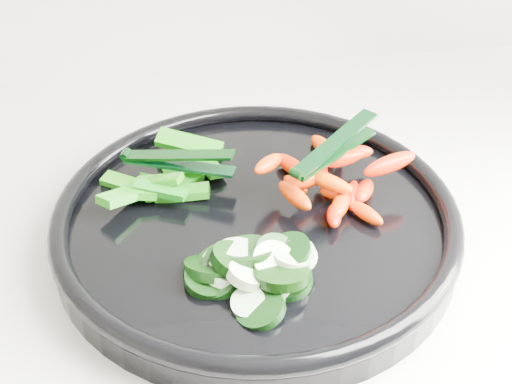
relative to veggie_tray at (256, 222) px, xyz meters
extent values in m
cube|color=silver|center=(0.21, 0.05, -0.04)|extent=(2.02, 0.62, 0.03)
cylinder|color=black|center=(0.00, 0.00, -0.01)|extent=(0.46, 0.46, 0.02)
torus|color=black|center=(0.00, 0.00, 0.01)|extent=(0.47, 0.47, 0.02)
cylinder|color=black|center=(-0.02, -0.12, 0.01)|extent=(0.06, 0.06, 0.02)
cylinder|color=beige|center=(-0.02, -0.11, 0.01)|extent=(0.03, 0.03, 0.02)
cylinder|color=black|center=(-0.05, -0.07, 0.01)|extent=(0.05, 0.05, 0.03)
cylinder|color=#D8F7C5|center=(-0.04, -0.08, 0.01)|extent=(0.04, 0.04, 0.02)
cylinder|color=black|center=(-0.03, -0.07, 0.01)|extent=(0.05, 0.05, 0.03)
cylinder|color=beige|center=(-0.04, -0.07, 0.01)|extent=(0.03, 0.03, 0.02)
cylinder|color=black|center=(0.01, -0.09, 0.01)|extent=(0.06, 0.06, 0.02)
cylinder|color=beige|center=(0.00, -0.10, 0.01)|extent=(0.05, 0.05, 0.02)
cylinder|color=black|center=(-0.04, -0.06, 0.01)|extent=(0.06, 0.06, 0.03)
cylinder|color=beige|center=(-0.04, -0.06, 0.01)|extent=(0.04, 0.04, 0.02)
cylinder|color=black|center=(-0.05, -0.08, 0.01)|extent=(0.06, 0.06, 0.02)
cylinder|color=#D3EFBF|center=(-0.04, -0.07, 0.01)|extent=(0.04, 0.04, 0.01)
cylinder|color=black|center=(-0.05, -0.08, 0.01)|extent=(0.04, 0.04, 0.02)
cylinder|color=beige|center=(-0.04, -0.08, 0.01)|extent=(0.05, 0.05, 0.02)
cylinder|color=black|center=(0.01, -0.07, 0.02)|extent=(0.06, 0.06, 0.03)
cylinder|color=beige|center=(0.02, -0.07, 0.02)|extent=(0.04, 0.03, 0.02)
cylinder|color=black|center=(-0.02, -0.06, 0.02)|extent=(0.05, 0.05, 0.02)
cylinder|color=beige|center=(-0.03, -0.06, 0.02)|extent=(0.05, 0.05, 0.02)
cylinder|color=black|center=(-0.03, -0.07, 0.02)|extent=(0.05, 0.05, 0.03)
cylinder|color=beige|center=(-0.02, -0.09, 0.02)|extent=(0.04, 0.04, 0.02)
cylinder|color=black|center=(0.01, -0.07, 0.02)|extent=(0.05, 0.05, 0.03)
cylinder|color=beige|center=(0.00, -0.08, 0.02)|extent=(0.05, 0.05, 0.03)
cylinder|color=black|center=(0.01, -0.09, 0.02)|extent=(0.05, 0.05, 0.02)
cylinder|color=#DAFBC8|center=(0.02, -0.08, 0.02)|extent=(0.04, 0.04, 0.02)
ellipsoid|color=red|center=(0.09, 0.01, 0.01)|extent=(0.03, 0.04, 0.02)
ellipsoid|color=#F43B00|center=(0.08, 0.00, 0.01)|extent=(0.04, 0.05, 0.02)
ellipsoid|color=#DD4B00|center=(0.10, -0.02, 0.01)|extent=(0.03, 0.04, 0.02)
ellipsoid|color=#FF3600|center=(0.04, 0.03, 0.01)|extent=(0.03, 0.04, 0.02)
ellipsoid|color=#EC2400|center=(0.11, 0.01, 0.01)|extent=(0.04, 0.05, 0.03)
ellipsoid|color=red|center=(0.07, -0.02, 0.01)|extent=(0.03, 0.04, 0.02)
ellipsoid|color=#F73900|center=(0.09, 0.01, 0.01)|extent=(0.05, 0.02, 0.03)
ellipsoid|color=#FF3200|center=(0.09, 0.10, 0.01)|extent=(0.03, 0.05, 0.02)
ellipsoid|color=red|center=(0.05, 0.06, 0.01)|extent=(0.04, 0.05, 0.02)
ellipsoid|color=#E33600|center=(0.04, 0.00, 0.03)|extent=(0.04, 0.05, 0.02)
ellipsoid|color=red|center=(0.09, 0.07, 0.03)|extent=(0.04, 0.05, 0.03)
ellipsoid|color=red|center=(0.07, 0.03, 0.03)|extent=(0.02, 0.04, 0.02)
ellipsoid|color=#FB6100|center=(0.07, 0.01, 0.03)|extent=(0.05, 0.04, 0.02)
ellipsoid|color=#F42D00|center=(0.05, 0.02, 0.03)|extent=(0.06, 0.04, 0.03)
ellipsoid|color=red|center=(0.11, 0.06, 0.03)|extent=(0.05, 0.02, 0.02)
ellipsoid|color=red|center=(0.09, 0.03, 0.04)|extent=(0.04, 0.02, 0.02)
ellipsoid|color=#F61800|center=(0.02, 0.03, 0.04)|extent=(0.04, 0.04, 0.02)
ellipsoid|color=#DB3600|center=(0.08, 0.04, 0.04)|extent=(0.05, 0.03, 0.02)
ellipsoid|color=#F40E00|center=(0.13, 0.01, 0.04)|extent=(0.06, 0.03, 0.03)
cube|color=#1F6C0A|center=(-0.07, 0.07, 0.01)|extent=(0.03, 0.06, 0.02)
cube|color=#24730A|center=(-0.07, 0.06, 0.01)|extent=(0.04, 0.05, 0.02)
cube|color=#0A6209|center=(-0.03, 0.08, 0.01)|extent=(0.03, 0.05, 0.02)
cube|color=#09640D|center=(-0.06, 0.04, 0.01)|extent=(0.05, 0.03, 0.02)
cube|color=#0C6D0A|center=(-0.07, 0.06, 0.01)|extent=(0.06, 0.04, 0.02)
cube|color=#0E750B|center=(-0.12, 0.07, 0.01)|extent=(0.05, 0.04, 0.01)
cube|color=#176E0A|center=(-0.10, 0.06, 0.01)|extent=(0.02, 0.06, 0.03)
cube|color=#1F6D0A|center=(-0.09, 0.05, 0.02)|extent=(0.05, 0.04, 0.02)
cube|color=#16740B|center=(-0.12, 0.04, 0.02)|extent=(0.06, 0.05, 0.02)
cube|color=#096610|center=(-0.08, 0.04, 0.02)|extent=(0.05, 0.04, 0.01)
cube|color=#1F690A|center=(-0.05, 0.11, 0.02)|extent=(0.07, 0.05, 0.02)
cylinder|color=black|center=(0.04, 0.00, 0.05)|extent=(0.01, 0.01, 0.01)
cube|color=black|center=(0.08, 0.03, 0.05)|extent=(0.10, 0.08, 0.00)
cube|color=black|center=(0.08, 0.03, 0.06)|extent=(0.10, 0.08, 0.02)
cylinder|color=black|center=(-0.11, 0.09, 0.03)|extent=(0.01, 0.01, 0.01)
cube|color=black|center=(-0.06, 0.07, 0.02)|extent=(0.11, 0.06, 0.00)
cube|color=black|center=(-0.06, 0.07, 0.04)|extent=(0.11, 0.06, 0.02)
camera|label=1|loc=(-0.09, -0.50, 0.42)|focal=50.00mm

